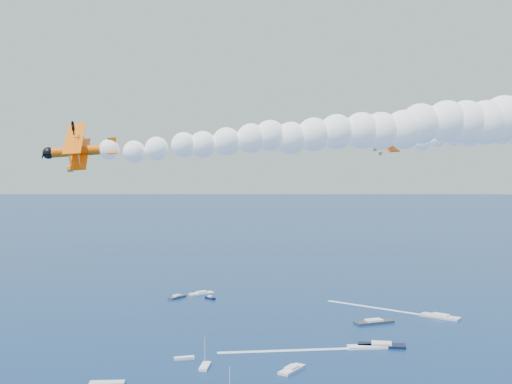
% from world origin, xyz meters
% --- Properties ---
extents(biplane_lead, '(10.83, 11.58, 7.58)m').
position_xyz_m(biplane_lead, '(16.05, 41.23, 57.74)').
color(biplane_lead, '#FC5405').
extents(biplane_trail, '(12.16, 13.19, 9.11)m').
position_xyz_m(biplane_trail, '(-10.37, 3.55, 56.16)').
color(biplane_trail, '#F75F05').
extents(smoke_trail_trail, '(65.72, 57.97, 11.08)m').
position_xyz_m(smoke_trail_trail, '(17.02, 19.32, 58.58)').
color(smoke_trail_trail, white).
extents(spectator_boats, '(213.55, 164.32, 0.70)m').
position_xyz_m(spectator_boats, '(-8.28, 109.83, 0.35)').
color(spectator_boats, white).
rests_on(spectator_boats, ground).
extents(boat_wakes, '(243.77, 137.61, 0.04)m').
position_xyz_m(boat_wakes, '(-0.94, 127.88, 0.03)').
color(boat_wakes, white).
rests_on(boat_wakes, ground).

